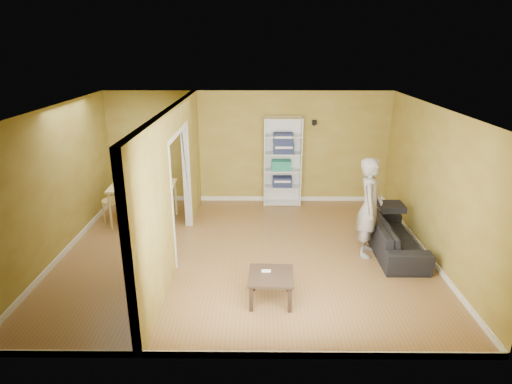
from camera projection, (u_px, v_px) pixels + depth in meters
room_shell at (244, 185)px, 7.32m from camera, size 6.50×6.50×6.50m
partition at (174, 185)px, 7.33m from camera, size 0.22×5.50×2.60m
wall_speaker at (314, 122)px, 9.65m from camera, size 0.10×0.10×0.10m
sofa at (394, 232)px, 7.71m from camera, size 1.97×0.85×0.75m
person at (370, 199)px, 7.39m from camera, size 0.90×0.79×2.09m
bookshelf at (282, 161)px, 9.87m from camera, size 0.86×0.37×2.03m
paper_box_navy_a at (282, 181)px, 9.97m from camera, size 0.44×0.29×0.23m
paper_box_teal at (281, 165)px, 9.84m from camera, size 0.44×0.28×0.22m
paper_box_navy_b at (284, 148)px, 9.71m from camera, size 0.45×0.30×0.23m
paper_box_navy_c at (283, 138)px, 9.64m from camera, size 0.44×0.29×0.23m
coffee_table at (271, 279)px, 6.19m from camera, size 0.65×0.65×0.43m
game_controller at (266, 271)px, 6.24m from camera, size 0.14×0.04×0.03m
dining_table at (143, 189)px, 8.87m from camera, size 1.31×0.87×0.82m
chair_left at (112, 199)px, 9.01m from camera, size 0.46×0.46×0.96m
chair_near at (137, 210)px, 8.42m from camera, size 0.49×0.49×0.95m
chair_far at (151, 191)px, 9.44m from camera, size 0.58×0.58×1.02m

